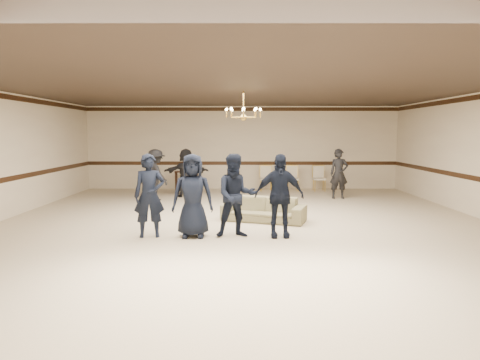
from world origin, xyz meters
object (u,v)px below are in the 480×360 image
object	(u,v)px
chandelier	(243,104)
boy_a	(149,196)
banquet_chair_mid	(293,179)
console_table	(187,181)
banquet_chair_left	(266,179)
boy_c	(236,196)
adult_right	(339,174)
adult_mid	(186,173)
banquet_chair_right	(319,179)
boy_b	(193,196)
boy_d	(279,196)
settee	(264,209)
adult_left	(156,175)

from	to	relation	value
chandelier	boy_a	size ratio (longest dim) A/B	0.54
banquet_chair_mid	console_table	world-z (taller)	banquet_chair_mid
console_table	boy_a	bearing A→B (deg)	-93.62
boy_a	banquet_chair_left	xyz separation A→B (m)	(2.86, 7.24, -0.40)
boy_c	adult_right	distance (m)	6.31
chandelier	console_table	world-z (taller)	chandelier
adult_mid	console_table	xyz separation A→B (m)	(-0.20, 1.70, -0.45)
boy_c	banquet_chair_left	distance (m)	7.33
banquet_chair_right	console_table	xyz separation A→B (m)	(-5.00, 0.20, -0.10)
banquet_chair_left	banquet_chair_mid	distance (m)	1.00
adult_right	banquet_chair_left	size ratio (longest dim) A/B	1.76
adult_mid	banquet_chair_mid	bearing A→B (deg)	-162.97
adult_mid	boy_b	bearing A→B (deg)	93.86
boy_b	banquet_chair_mid	world-z (taller)	boy_b
boy_d	settee	distance (m)	1.74
boy_d	banquet_chair_right	bearing A→B (deg)	71.38
boy_d	banquet_chair_left	distance (m)	7.26
boy_c	settee	distance (m)	1.85
settee	console_table	distance (m)	6.38
boy_b	console_table	bearing A→B (deg)	95.79
settee	banquet_chair_right	xyz separation A→B (m)	(2.39, 5.62, 0.17)
banquet_chair_mid	console_table	distance (m)	4.01
settee	adult_mid	xyz separation A→B (m)	(-2.41, 4.12, 0.53)
adult_left	adult_right	world-z (taller)	same
banquet_chair_mid	console_table	xyz separation A→B (m)	(-4.00, 0.20, -0.10)
settee	banquet_chair_mid	size ratio (longest dim) A/B	2.16
boy_a	boy_c	world-z (taller)	same
adult_right	banquet_chair_left	distance (m)	3.00
boy_d	adult_right	world-z (taller)	boy_d
boy_a	adult_mid	size ratio (longest dim) A/B	1.06
adult_left	console_table	world-z (taller)	adult_left
adult_left	adult_right	size ratio (longest dim) A/B	1.00
banquet_chair_left	banquet_chair_mid	bearing A→B (deg)	-2.47
adult_right	banquet_chair_mid	bearing A→B (deg)	124.28
adult_mid	banquet_chair_mid	world-z (taller)	adult_mid
banquet_chair_left	console_table	distance (m)	3.01
boy_d	adult_right	size ratio (longest dim) A/B	1.06
boy_d	adult_right	bearing A→B (deg)	63.27
banquet_chair_left	settee	bearing A→B (deg)	-96.39
boy_b	adult_right	distance (m)	6.83
boy_a	boy_b	xyz separation A→B (m)	(0.90, 0.00, 0.00)
chandelier	adult_mid	distance (m)	4.72
settee	banquet_chair_left	distance (m)	5.64
boy_c	banquet_chair_right	bearing A→B (deg)	59.46
boy_d	adult_mid	xyz separation A→B (m)	(-2.64, 5.74, -0.05)
boy_d	banquet_chair_left	size ratio (longest dim) A/B	1.86
banquet_chair_mid	console_table	bearing A→B (deg)	-178.55
banquet_chair_right	banquet_chair_mid	bearing A→B (deg)	178.17
boy_a	boy_c	distance (m)	1.80
adult_left	banquet_chair_mid	size ratio (longest dim) A/B	1.76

